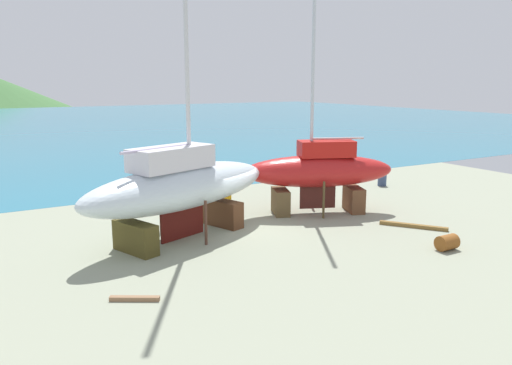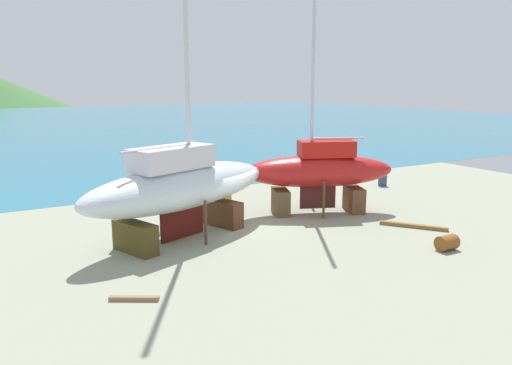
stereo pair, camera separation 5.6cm
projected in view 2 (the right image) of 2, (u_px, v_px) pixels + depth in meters
name	position (u px, v px, depth m)	size (l,w,h in m)	color
ground_plane	(281.00, 248.00, 20.19)	(46.32, 46.32, 0.00)	gray
sea_water	(43.00, 125.00, 77.07)	(172.20, 110.84, 0.01)	teal
sailboat_large_starboard	(319.00, 171.00, 25.21)	(7.82, 4.79, 13.64)	brown
sailboat_small_center	(181.00, 185.00, 21.00)	(9.97, 5.68, 17.35)	#54321D
worker	(228.00, 191.00, 26.52)	(0.44, 0.25, 1.69)	orange
barrel_tipped_left	(383.00, 179.00, 32.05)	(0.54, 0.54, 0.84)	#344467
barrel_rust_near	(447.00, 243.00, 19.85)	(0.61, 0.61, 0.82)	brown
timber_long_aft	(134.00, 298.00, 15.31)	(1.52, 0.18, 0.14)	#8E694A
timber_short_cross	(413.00, 226.00, 22.93)	(3.00, 0.23, 0.16)	brown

